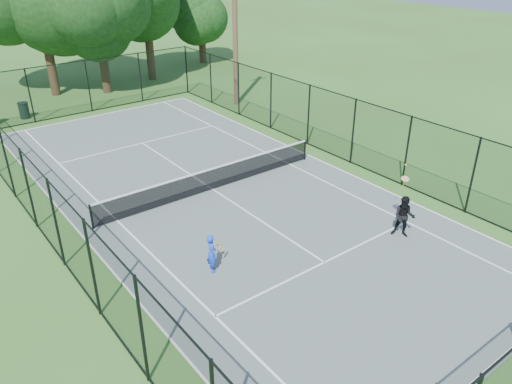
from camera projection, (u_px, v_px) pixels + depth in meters
ground at (213, 191)px, 20.21m from camera, size 120.00×120.00×0.00m
tennis_court at (213, 190)px, 20.20m from camera, size 11.00×24.00×0.06m
tennis_net at (213, 178)px, 19.95m from camera, size 10.08×0.08×0.95m
fence at (212, 157)px, 19.53m from camera, size 13.10×26.10×3.00m
tree_near_mid at (98, 22)px, 30.94m from camera, size 5.56×5.56×7.27m
tree_near_right at (145, 4)px, 33.67m from camera, size 5.80×5.80×8.01m
tree_far_right at (201, 16)px, 39.07m from camera, size 4.46×4.46×5.89m
trash_bin_right at (24, 110)px, 28.06m from camera, size 0.58×0.58×0.91m
utility_pole at (235, 36)px, 28.82m from camera, size 1.40×0.30×7.96m
player_blue at (212, 253)px, 15.02m from camera, size 0.79×0.52×1.26m
player_black at (404, 217)px, 16.74m from camera, size 1.00×1.09×2.33m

